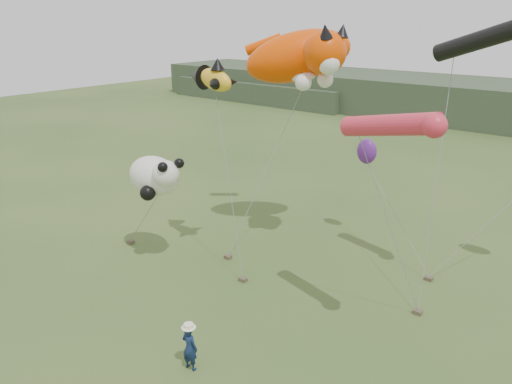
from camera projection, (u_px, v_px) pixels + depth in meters
ground at (204, 340)px, 16.86m from camera, size 120.00×120.00×0.00m
headland at (491, 104)px, 50.81m from camera, size 90.00×13.00×4.00m
festival_attendant at (190, 348)px, 15.27m from camera, size 0.59×0.42×1.52m
sandbag_anchors at (281, 272)px, 21.24m from camera, size 13.44×5.80×0.16m
cat_kite at (303, 56)px, 21.61m from camera, size 6.31×4.82×3.16m
fish_kite at (209, 78)px, 20.09m from camera, size 2.63×1.76×1.43m
tube_kites at (446, 79)px, 15.56m from camera, size 4.55×6.36×3.76m
panda_kite at (155, 176)px, 21.31m from camera, size 3.00×1.94×1.86m
misc_kites at (458, 157)px, 21.48m from camera, size 8.33×1.99×1.49m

